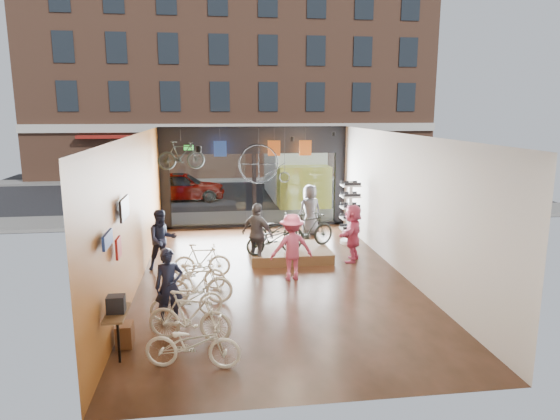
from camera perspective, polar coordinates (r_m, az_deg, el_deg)
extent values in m
cube|color=black|center=(13.58, -0.78, -7.69)|extent=(7.00, 12.00, 0.04)
cube|color=black|center=(12.84, -0.83, 8.72)|extent=(7.00, 12.00, 0.04)
cube|color=#B05E29|center=(13.14, -16.23, -0.12)|extent=(0.04, 12.00, 3.80)
cube|color=beige|center=(13.93, 13.73, 0.65)|extent=(0.04, 12.00, 3.80)
cube|color=beige|center=(7.34, 4.91, -8.75)|extent=(7.00, 0.04, 3.80)
cube|color=#198C26|center=(18.69, -10.40, 7.02)|extent=(0.35, 0.06, 0.18)
cube|color=black|center=(28.13, -4.46, 2.32)|extent=(30.00, 18.00, 0.02)
cube|color=slate|center=(20.47, -3.21, -0.91)|extent=(30.00, 2.40, 0.12)
cube|color=slate|center=(32.07, -4.87, 3.56)|extent=(30.00, 2.00, 0.12)
cube|color=brown|center=(34.37, -5.29, 15.68)|extent=(26.00, 5.00, 14.00)
imported|color=gray|center=(25.06, -11.24, 2.71)|extent=(4.24, 1.70, 1.44)
imported|color=beige|center=(9.07, -9.94, -14.82)|extent=(1.76, 0.88, 0.88)
imported|color=beige|center=(10.00, -10.30, -11.86)|extent=(1.74, 0.93, 1.01)
imported|color=beige|center=(11.07, -10.63, -10.05)|extent=(1.63, 0.81, 0.82)
imported|color=beige|center=(11.74, -9.41, -8.34)|extent=(1.63, 0.48, 0.97)
imported|color=beige|center=(12.78, -9.77, -7.05)|extent=(1.66, 0.88, 0.83)
imported|color=beige|center=(13.57, -8.93, -5.71)|extent=(1.54, 0.49, 0.92)
cube|color=#523122|center=(15.16, 1.07, -4.95)|extent=(2.40, 1.80, 0.30)
imported|color=black|center=(14.48, -0.82, -3.35)|extent=(1.73, 0.97, 0.86)
imported|color=black|center=(15.10, 3.33, -2.32)|extent=(1.85, 1.24, 1.08)
imported|color=black|center=(15.58, -0.54, -2.20)|extent=(1.83, 1.05, 0.91)
imported|color=#161C33|center=(10.76, -12.56, -8.50)|extent=(0.65, 0.49, 1.62)
imported|color=#161C33|center=(14.34, -13.32, -3.32)|extent=(1.00, 0.89, 1.70)
imported|color=#3F3F44|center=(14.28, -2.58, -2.83)|extent=(1.09, 1.05, 1.82)
imported|color=#CC4C72|center=(13.12, 1.35, -4.25)|extent=(1.20, 0.77, 1.76)
imported|color=#3F3F44|center=(17.78, 3.44, 0.00)|extent=(1.04, 0.86, 1.82)
imported|color=#CC4C72|center=(14.86, 8.30, -2.61)|extent=(1.18, 1.64, 1.71)
imported|color=black|center=(17.03, -11.22, 6.16)|extent=(1.64, 0.82, 0.95)
cube|color=#1E3F99|center=(17.99, -6.85, 6.96)|extent=(0.45, 0.03, 0.55)
cube|color=#CC5919|center=(18.12, -0.68, 7.07)|extent=(0.45, 0.03, 0.55)
cube|color=#CC5919|center=(18.30, 2.91, 7.10)|extent=(0.45, 0.03, 0.55)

